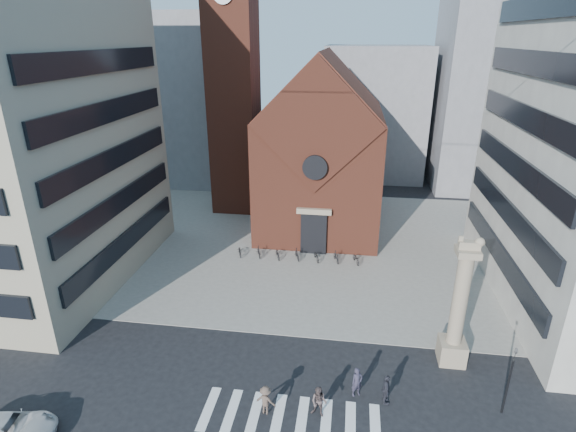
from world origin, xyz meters
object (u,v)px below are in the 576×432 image
object	(u,v)px
lion_column	(458,315)
pedestrian_0	(357,382)
pedestrian_2	(386,390)
scooter_0	(240,251)
white_car	(7,429)
traffic_light	(509,379)
pedestrian_1	(319,402)

from	to	relation	value
lion_column	pedestrian_0	xyz separation A→B (m)	(-5.92, -3.80, -2.54)
lion_column	pedestrian_2	size ratio (longest dim) A/B	4.65
scooter_0	pedestrian_0	bearing A→B (deg)	-74.94
lion_column	white_car	world-z (taller)	lion_column
scooter_0	traffic_light	bearing A→B (deg)	-59.90
lion_column	traffic_light	world-z (taller)	lion_column
traffic_light	white_car	xyz separation A→B (m)	(-25.49, -5.41, -1.63)
pedestrian_1	scooter_0	size ratio (longest dim) A/B	1.12
lion_column	pedestrian_0	bearing A→B (deg)	-147.26
traffic_light	pedestrian_0	size ratio (longest dim) A/B	2.35
traffic_light	white_car	bearing A→B (deg)	-168.02
white_car	pedestrian_0	distance (m)	18.46
lion_column	pedestrian_2	distance (m)	6.53
white_car	pedestrian_1	bearing A→B (deg)	-84.86
traffic_light	pedestrian_2	size ratio (longest dim) A/B	2.30
lion_column	pedestrian_2	world-z (taller)	lion_column
white_car	scooter_0	world-z (taller)	white_car
pedestrian_1	scooter_0	xyz separation A→B (m)	(-8.82, 18.01, -0.44)
white_car	traffic_light	bearing A→B (deg)	-86.66
pedestrian_2	scooter_0	distance (m)	20.76
lion_column	traffic_light	distance (m)	4.62
lion_column	pedestrian_0	distance (m)	7.48
traffic_light	white_car	world-z (taller)	traffic_light
traffic_light	pedestrian_2	xyz separation A→B (m)	(-6.31, -0.19, -1.35)
pedestrian_0	pedestrian_1	world-z (taller)	pedestrian_1
pedestrian_0	pedestrian_1	xyz separation A→B (m)	(-2.02, -1.79, 0.00)
traffic_light	pedestrian_0	xyz separation A→B (m)	(-7.91, 0.20, -1.37)
traffic_light	white_car	size ratio (longest dim) A/B	0.90
pedestrian_1	white_car	bearing A→B (deg)	-152.39
pedestrian_1	pedestrian_2	bearing A→B (deg)	35.00
white_car	pedestrian_1	size ratio (longest dim) A/B	2.59
scooter_0	lion_column	bearing A→B (deg)	-55.23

